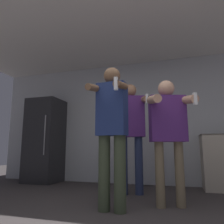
% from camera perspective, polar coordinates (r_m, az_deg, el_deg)
% --- Properties ---
extents(wall_back, '(7.00, 0.06, 2.55)m').
position_cam_1_polar(wall_back, '(4.59, 9.77, -2.27)').
color(wall_back, '#B2B7BC').
rests_on(wall_back, ground_plane).
extents(ceiling_slab, '(7.00, 3.37, 0.05)m').
position_cam_1_polar(ceiling_slab, '(3.64, 6.00, 21.52)').
color(ceiling_slab, silver).
rests_on(ceiling_slab, wall_back).
extents(refrigerator, '(0.69, 0.67, 1.78)m').
position_cam_1_polar(refrigerator, '(5.03, -17.18, -7.01)').
color(refrigerator, '#262628').
rests_on(refrigerator, ground_plane).
extents(person_woman_foreground, '(0.43, 0.46, 1.69)m').
position_cam_1_polar(person_woman_foreground, '(2.58, -0.06, -3.93)').
color(person_woman_foreground, '#38422D').
rests_on(person_woman_foreground, ground_plane).
extents(person_man_side, '(0.63, 0.62, 1.58)m').
position_cam_1_polar(person_man_side, '(2.86, 14.45, -3.42)').
color(person_man_side, '#75664C').
rests_on(person_man_side, ground_plane).
extents(person_spectator_back, '(0.60, 0.57, 1.76)m').
position_cam_1_polar(person_spectator_back, '(3.54, 4.93, -3.68)').
color(person_spectator_back, navy).
rests_on(person_spectator_back, ground_plane).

